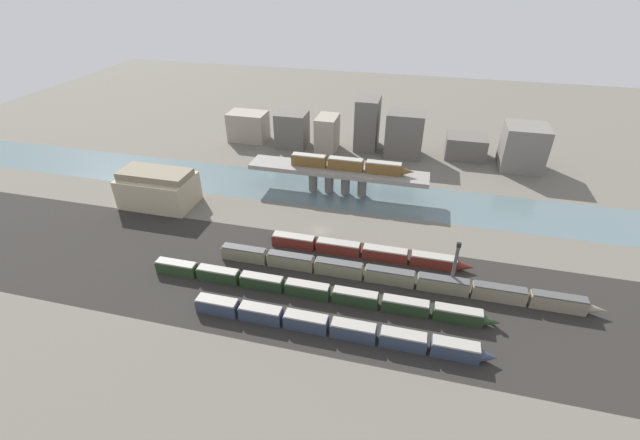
{
  "coord_description": "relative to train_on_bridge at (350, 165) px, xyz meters",
  "views": [
    {
      "loc": [
        25.73,
        -102.89,
        70.51
      ],
      "look_at": [
        0.0,
        0.39,
        3.63
      ],
      "focal_mm": 24.0,
      "sensor_mm": 36.0,
      "label": 1
    }
  ],
  "objects": [
    {
      "name": "train_yard_near",
      "position": [
        9.04,
        -63.07,
        -9.21
      ],
      "size": [
        65.81,
        3.12,
        3.7
      ],
      "color": "#2D384C",
      "rests_on": "ground"
    },
    {
      "name": "train_on_bridge",
      "position": [
        0.0,
        0.0,
        0.0
      ],
      "size": [
        40.93,
        2.92,
        3.98
      ],
      "color": "brown",
      "rests_on": "bridge"
    },
    {
      "name": "signal_tower",
      "position": [
        33.46,
        -41.93,
        -4.11
      ],
      "size": [
        1.0,
        0.82,
        13.79
      ],
      "color": "#4C4C51",
      "rests_on": "ground"
    },
    {
      "name": "railbed_yard",
      "position": [
        -3.98,
        -48.77,
        -11.03
      ],
      "size": [
        280.0,
        42.0,
        0.01
      ],
      "primitive_type": "cube",
      "color": "#282623",
      "rests_on": "ground"
    },
    {
      "name": "warehouse_building",
      "position": [
        -58.82,
        -21.35,
        -5.41
      ],
      "size": [
        22.9,
        14.17,
        11.82
      ],
      "color": "tan",
      "rests_on": "ground"
    },
    {
      "name": "city_block_center",
      "position": [
        -16.01,
        35.96,
        -3.89
      ],
      "size": [
        8.24,
        12.49,
        14.28
      ],
      "primitive_type": "cube",
      "color": "gray",
      "rests_on": "ground"
    },
    {
      "name": "city_block_low",
      "position": [
        59.47,
        36.64,
        -2.7
      ],
      "size": [
        15.24,
        14.36,
        16.67
      ],
      "primitive_type": "cube",
      "color": "slate",
      "rests_on": "ground"
    },
    {
      "name": "bridge",
      "position": [
        -3.98,
        -0.0,
        -3.82
      ],
      "size": [
        60.34,
        9.41,
        9.09
      ],
      "color": "gray",
      "rests_on": "ground"
    },
    {
      "name": "city_block_left",
      "position": [
        -31.24,
        36.52,
        -3.81
      ],
      "size": [
        12.55,
        10.83,
        14.43
      ],
      "primitive_type": "cube",
      "color": "#605B56",
      "rests_on": "ground"
    },
    {
      "name": "city_block_far_left",
      "position": [
        -51.85,
        38.52,
        -4.89
      ],
      "size": [
        16.18,
        10.63,
        12.28
      ],
      "primitive_type": "cube",
      "color": "gray",
      "rests_on": "ground"
    },
    {
      "name": "city_block_right",
      "position": [
        -0.51,
        42.74,
        -0.55
      ],
      "size": [
        9.05,
        13.24,
        20.96
      ],
      "primitive_type": "cube",
      "color": "#605B56",
      "rests_on": "ground"
    },
    {
      "name": "city_block_far_right",
      "position": [
        15.19,
        38.02,
        -2.15
      ],
      "size": [
        14.53,
        11.13,
        17.76
      ],
      "primitive_type": "cube",
      "color": "#605B56",
      "rests_on": "ground"
    },
    {
      "name": "train_yard_outer",
      "position": [
        11.61,
        -33.82,
        -9.35
      ],
      "size": [
        54.79,
        3.05,
        3.45
      ],
      "color": "#5B1E19",
      "rests_on": "ground"
    },
    {
      "name": "train_yard_mid",
      "position": [
        1.28,
        -52.72,
        -9.28
      ],
      "size": [
        84.31,
        2.74,
        3.56
      ],
      "color": "#23381E",
      "rests_on": "ground"
    },
    {
      "name": "city_block_tall",
      "position": [
        39.6,
        42.7,
        -6.62
      ],
      "size": [
        15.59,
        12.67,
        8.82
      ],
      "primitive_type": "cube",
      "color": "#605B56",
      "rests_on": "ground"
    },
    {
      "name": "train_yard_far",
      "position": [
        19.85,
        -43.17,
        -9.08
      ],
      "size": [
        94.21,
        2.65,
        3.96
      ],
      "color": "gray",
      "rests_on": "ground"
    },
    {
      "name": "river_water",
      "position": [
        -3.98,
        -0.0,
        -11.03
      ],
      "size": [
        320.0,
        22.8,
        0.01
      ],
      "primitive_type": "cube",
      "color": "slate",
      "rests_on": "ground"
    },
    {
      "name": "ground_plane",
      "position": [
        -3.98,
        -24.77,
        -11.03
      ],
      "size": [
        400.0,
        400.0,
        0.0
      ],
      "primitive_type": "plane",
      "color": "#666056"
    }
  ]
}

